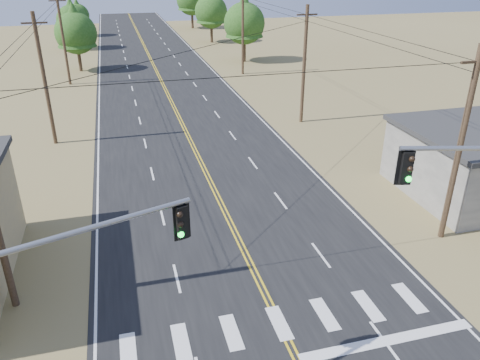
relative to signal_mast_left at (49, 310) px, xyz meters
name	(u,v)px	position (x,y,z in m)	size (l,w,h in m)	color
road	(190,139)	(7.73, 24.93, -4.86)	(15.00, 200.00, 0.02)	black
utility_pole_left_mid	(44,80)	(-2.77, 26.93, 0.24)	(1.80, 0.30, 10.00)	#4C3826
utility_pole_left_far	(63,39)	(-2.77, 46.93, 0.24)	(1.80, 0.30, 10.00)	#4C3826
utility_pole_right_near	(460,147)	(18.23, 6.93, 0.24)	(1.80, 0.30, 10.00)	#4C3826
utility_pole_right_mid	(304,65)	(18.23, 26.93, 0.24)	(1.80, 0.30, 10.00)	#4C3826
utility_pole_right_far	(243,32)	(18.23, 46.93, 0.24)	(1.80, 0.30, 10.00)	#4C3826
signal_mast_left	(49,310)	(0.00, 0.00, 0.00)	(5.96, 2.11, 7.17)	gray
tree_left_near	(75,29)	(-1.81, 54.08, 0.44)	(5.21, 5.21, 8.68)	#3F2D1E
tree_left_mid	(72,17)	(-3.18, 71.25, 0.05)	(4.83, 4.83, 8.05)	#3F2D1E
tree_left_far	(78,13)	(-3.02, 85.55, -0.68)	(4.12, 4.12, 6.87)	#3F2D1E
tree_right_near	(244,19)	(20.54, 54.55, 0.92)	(5.68, 5.68, 9.47)	#3F2D1E
tree_right_mid	(211,8)	(19.54, 72.32, 0.78)	(5.55, 5.55, 9.25)	#3F2D1E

